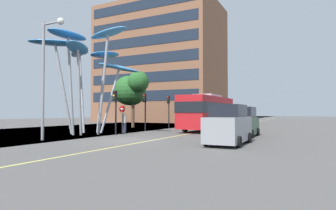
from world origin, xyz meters
TOP-DOWN VIEW (x-y plane):
  - ground at (-0.71, 0.00)m, footprint 120.00×240.00m
  - red_bus at (1.68, 11.57)m, footprint 2.91×9.77m
  - leaf_sculpture at (-6.09, 3.36)m, footprint 8.65×8.88m
  - traffic_light_kerb_near at (-3.10, 3.00)m, footprint 0.28×0.42m
  - traffic_light_kerb_far at (-3.34, 7.89)m, footprint 0.28×0.42m
  - traffic_light_island_mid at (-3.39, 13.02)m, footprint 0.28×0.42m
  - car_parked_near at (6.59, 0.72)m, footprint 1.94×4.42m
  - car_parked_mid at (6.15, 6.33)m, footprint 2.04×4.09m
  - street_lamp at (-4.41, -2.36)m, footprint 1.86×0.44m
  - tree_pavement_near at (-8.75, 13.55)m, footprint 5.23×4.23m
  - pedestrian at (-3.91, 5.42)m, footprint 0.34×0.34m
  - no_entry_sign at (-4.04, 5.26)m, footprint 0.60×0.12m
  - backdrop_building at (-15.71, 34.40)m, footprint 22.92×15.15m

SIDE VIEW (x-z plane):
  - ground at x=-0.71m, z-range -0.10..0.00m
  - pedestrian at x=-3.91m, z-range 0.01..1.76m
  - car_parked_mid at x=6.15m, z-range -0.08..2.13m
  - car_parked_near at x=6.59m, z-range -0.06..2.17m
  - no_entry_sign at x=-4.04m, z-range 0.40..2.81m
  - red_bus at x=1.68m, z-range 0.17..3.70m
  - traffic_light_kerb_near at x=-3.10m, z-range 0.79..4.31m
  - traffic_light_kerb_far at x=-3.34m, z-range 0.80..4.36m
  - traffic_light_island_mid at x=-3.39m, z-range 0.81..4.42m
  - tree_pavement_near at x=-8.75m, z-range 1.26..7.89m
  - street_lamp at x=-4.41m, z-range 1.08..8.85m
  - leaf_sculpture at x=-6.09m, z-range 2.50..10.99m
  - backdrop_building at x=-15.71m, z-range 0.00..22.52m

